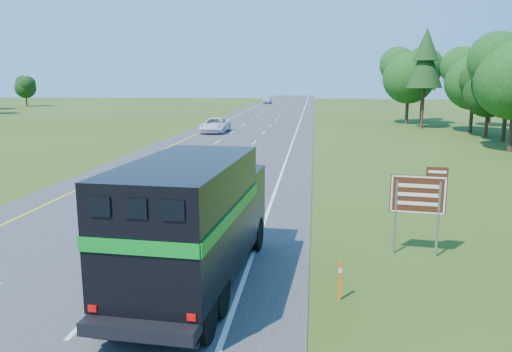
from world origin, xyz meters
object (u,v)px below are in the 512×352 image
object	(u,v)px
horse_truck	(194,219)
white_suv	(215,125)
exit_sign	(419,198)
far_car	(267,100)

from	to	relation	value
horse_truck	white_suv	xyz separation A→B (m)	(-7.92, 42.85, -1.24)
horse_truck	exit_sign	size ratio (longest dim) A/B	2.82
horse_truck	white_suv	world-z (taller)	horse_truck
horse_truck	far_car	world-z (taller)	horse_truck
white_suv	exit_sign	xyz separation A→B (m)	(14.98, -39.20, 1.18)
horse_truck	exit_sign	xyz separation A→B (m)	(7.07, 3.65, -0.06)
white_suv	exit_sign	world-z (taller)	exit_sign
horse_truck	far_car	bearing A→B (deg)	98.16
horse_truck	far_car	distance (m)	111.41
horse_truck	white_suv	distance (m)	43.59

